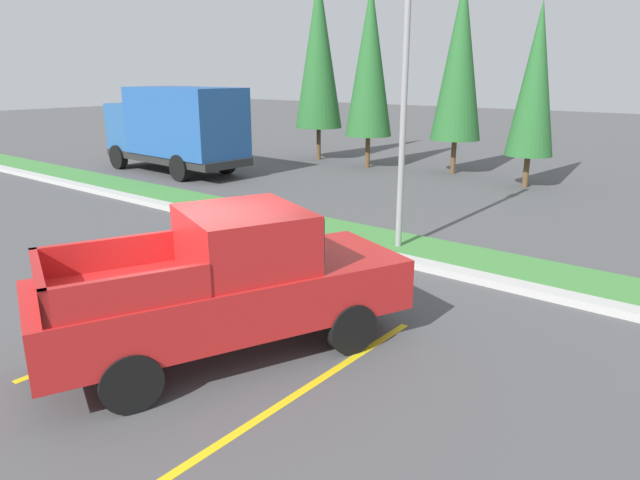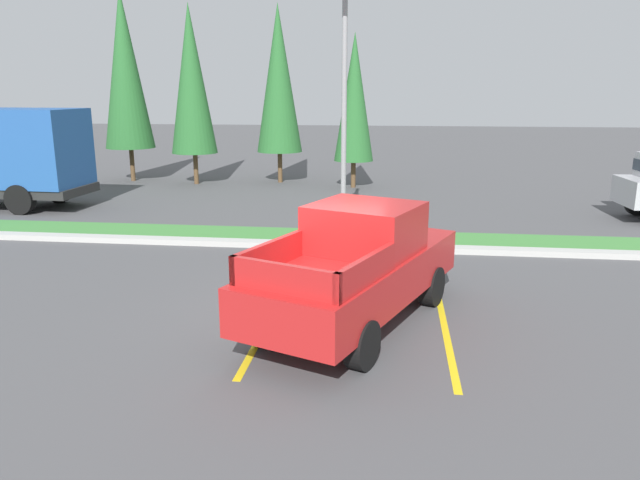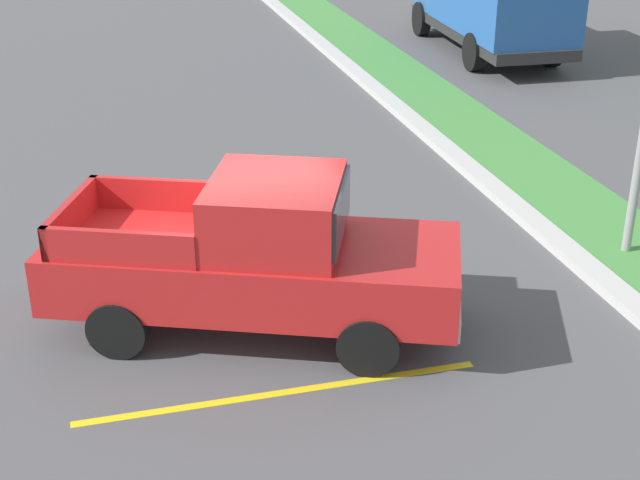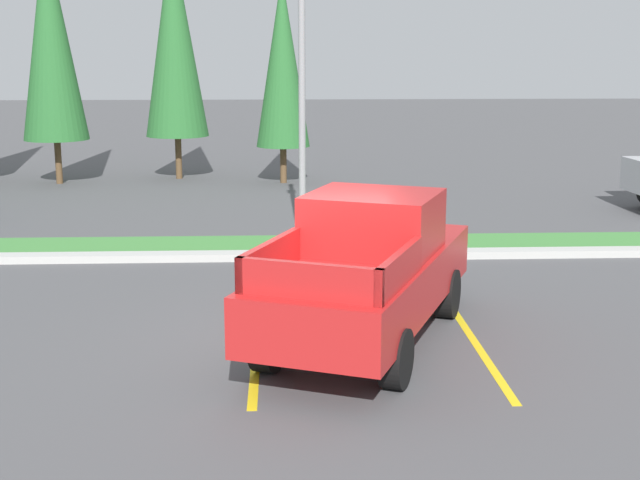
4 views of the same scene
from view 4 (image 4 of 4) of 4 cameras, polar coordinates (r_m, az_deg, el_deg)
name	(u,v)px [view 4 (image 4 of 4)]	position (r m, az deg, el deg)	size (l,w,h in m)	color
ground_plane	(308,341)	(12.68, -0.80, -6.54)	(120.00, 120.00, 0.00)	#4C4C4F
parking_line_near	(257,343)	(12.62, -4.10, -6.64)	(0.12, 4.80, 0.01)	yellow
parking_line_far	(473,340)	(12.91, 9.88, -6.36)	(0.12, 4.80, 0.01)	yellow
curb_strip	(300,255)	(17.46, -1.32, -1.00)	(56.00, 0.40, 0.15)	#B2B2AD
grass_median	(299,245)	(18.55, -1.40, -0.35)	(56.00, 1.80, 0.06)	#42843D
pickup_truck_main	(368,270)	(12.42, 3.09, -1.95)	(3.73, 5.54, 2.10)	black
street_light	(302,47)	(17.74, -1.18, 12.35)	(0.24, 1.49, 7.11)	gray
cypress_tree_left_inner	(50,36)	(28.11, -17.03, 12.49)	(1.96, 1.96, 7.53)	brown
cypress_tree_center	(174,36)	(28.36, -9.39, 12.90)	(1.97, 1.97, 7.57)	brown
cypress_tree_right_inner	(282,61)	(27.13, -2.44, 11.47)	(1.63, 1.63, 6.28)	brown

